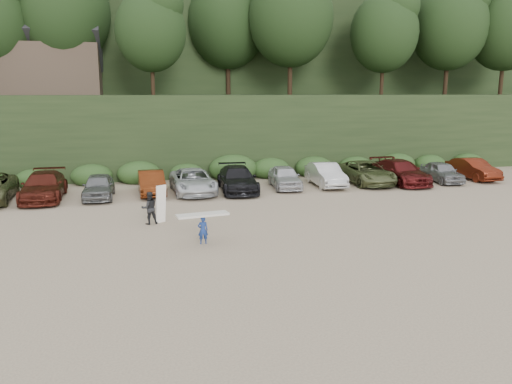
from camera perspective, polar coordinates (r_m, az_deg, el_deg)
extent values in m
plane|color=tan|center=(22.41, 0.94, -4.77)|extent=(120.00, 120.00, 0.00)
cube|color=black|center=(43.30, -6.37, 7.02)|extent=(80.00, 14.00, 6.00)
cube|color=black|center=(61.11, -8.66, 12.90)|extent=(90.00, 30.00, 16.00)
ellipsoid|color=black|center=(43.44, -6.61, 17.59)|extent=(66.00, 12.00, 10.00)
cube|color=#2B491E|center=(36.11, -5.65, 2.34)|extent=(46.20, 2.00, 1.20)
cube|color=brown|center=(45.37, -22.46, 12.76)|extent=(8.00, 6.00, 4.00)
imported|color=#4D1A11|center=(31.80, -23.10, 0.62)|extent=(2.30, 5.54, 1.60)
imported|color=slate|center=(31.06, -17.54, 0.63)|extent=(1.80, 4.29, 1.45)
imported|color=#5A240D|center=(31.50, -11.86, 1.05)|extent=(1.67, 4.42, 1.44)
imported|color=silver|center=(31.42, -7.23, 1.23)|extent=(2.70, 5.50, 1.50)
imported|color=black|center=(31.74, -2.14, 1.48)|extent=(2.49, 5.53, 1.57)
imported|color=silver|center=(32.89, 3.31, 1.73)|extent=(2.09, 4.46, 1.48)
imported|color=silver|center=(33.88, 7.97, 1.98)|extent=(1.82, 4.74, 1.54)
imported|color=#566038|center=(35.21, 12.46, 2.17)|extent=(2.58, 5.55, 1.54)
imported|color=#521213|center=(35.88, 16.18, 2.21)|extent=(2.46, 5.62, 1.61)
imported|color=gray|center=(37.47, 20.46, 2.17)|extent=(2.03, 4.30, 1.42)
imported|color=#581B0D|center=(39.48, 23.54, 2.43)|extent=(1.71, 4.58, 1.49)
imported|color=navy|center=(20.89, -6.09, -4.35)|extent=(0.43, 0.28, 1.18)
cube|color=silver|center=(20.73, -6.13, -2.59)|extent=(2.22, 0.90, 0.09)
imported|color=black|center=(24.35, -12.09, -1.80)|extent=(0.87, 0.73, 1.58)
cube|color=white|center=(24.43, -10.83, -1.36)|extent=(0.59, 0.50, 1.86)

